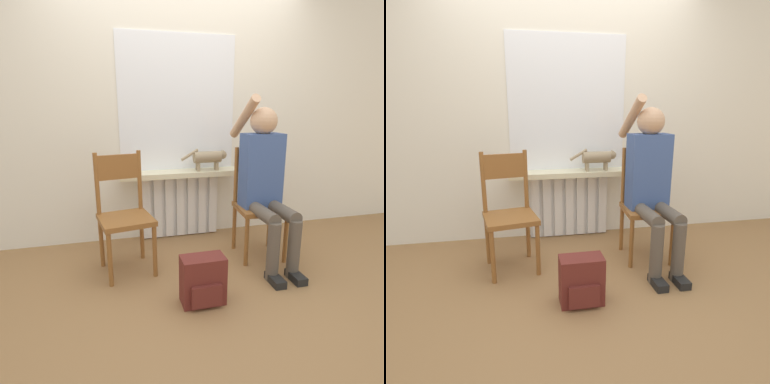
{
  "view_description": "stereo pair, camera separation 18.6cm",
  "coord_description": "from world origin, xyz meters",
  "views": [
    {
      "loc": [
        -0.69,
        -1.99,
        1.32
      ],
      "look_at": [
        0.0,
        0.64,
        0.6
      ],
      "focal_mm": 30.0,
      "sensor_mm": 36.0,
      "label": 1
    },
    {
      "loc": [
        -0.51,
        -2.03,
        1.32
      ],
      "look_at": [
        0.0,
        0.64,
        0.6
      ],
      "focal_mm": 30.0,
      "sensor_mm": 36.0,
      "label": 2
    }
  ],
  "objects": [
    {
      "name": "ground_plane",
      "position": [
        0.0,
        0.0,
        0.0
      ],
      "size": [
        12.0,
        12.0,
        0.0
      ],
      "primitive_type": "plane",
      "color": "olive"
    },
    {
      "name": "wall_with_window",
      "position": [
        0.0,
        1.23,
        1.35
      ],
      "size": [
        7.0,
        0.06,
        2.7
      ],
      "color": "white",
      "rests_on": "ground_plane"
    },
    {
      "name": "radiator",
      "position": [
        0.0,
        1.15,
        0.33
      ],
      "size": [
        0.82,
        0.08,
        0.66
      ],
      "color": "white",
      "rests_on": "ground_plane"
    },
    {
      "name": "windowsill",
      "position": [
        0.0,
        1.07,
        0.68
      ],
      "size": [
        1.2,
        0.25,
        0.05
      ],
      "color": "beige",
      "rests_on": "radiator"
    },
    {
      "name": "window_glass",
      "position": [
        0.0,
        1.2,
        1.36
      ],
      "size": [
        1.15,
        0.01,
        1.29
      ],
      "color": "white",
      "rests_on": "windowsill"
    },
    {
      "name": "chair_left",
      "position": [
        -0.6,
        0.54,
        0.5
      ],
      "size": [
        0.47,
        0.47,
        0.98
      ],
      "rotation": [
        0.0,
        0.0,
        0.18
      ],
      "color": "brown",
      "rests_on": "ground_plane"
    },
    {
      "name": "chair_right",
      "position": [
        0.59,
        0.54,
        0.5
      ],
      "size": [
        0.44,
        0.44,
        0.98
      ],
      "rotation": [
        0.0,
        0.0,
        -0.09
      ],
      "color": "brown",
      "rests_on": "ground_plane"
    },
    {
      "name": "person",
      "position": [
        0.59,
        0.42,
        0.75
      ],
      "size": [
        0.36,
        1.0,
        1.43
      ],
      "color": "brown",
      "rests_on": "ground_plane"
    },
    {
      "name": "cat",
      "position": [
        0.28,
        1.04,
        0.84
      ],
      "size": [
        0.47,
        0.11,
        0.22
      ],
      "color": "#9E896B",
      "rests_on": "windowsill"
    },
    {
      "name": "backpack",
      "position": [
        -0.11,
        -0.1,
        0.17
      ],
      "size": [
        0.3,
        0.2,
        0.34
      ],
      "color": "maroon",
      "rests_on": "ground_plane"
    }
  ]
}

